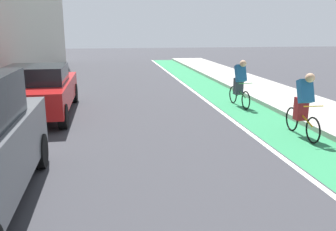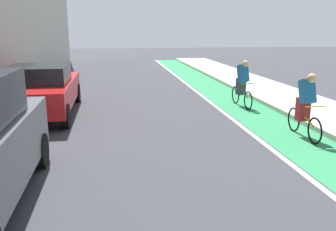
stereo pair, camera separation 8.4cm
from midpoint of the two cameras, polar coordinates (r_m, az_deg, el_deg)
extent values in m
plane|color=#38383D|center=(10.45, -3.94, -0.59)|extent=(78.10, 78.10, 0.00)
cube|color=#2D8451|center=(13.08, 10.22, 2.17)|extent=(1.60, 35.50, 0.00)
cube|color=white|center=(12.81, 6.41, 2.06)|extent=(0.12, 35.50, 0.00)
cube|color=#A8A59E|center=(13.88, 18.29, 2.64)|extent=(2.52, 35.50, 0.14)
cylinder|color=black|center=(7.19, -20.29, -5.43)|extent=(0.23, 0.66, 0.66)
cube|color=red|center=(11.58, -20.26, 3.45)|extent=(1.99, 4.68, 0.70)
cube|color=black|center=(11.27, -20.70, 6.11)|extent=(1.72, 1.98, 0.55)
cylinder|color=black|center=(13.53, -22.53, 3.13)|extent=(0.23, 0.66, 0.66)
cylinder|color=black|center=(13.25, -15.08, 3.51)|extent=(0.23, 0.66, 0.66)
cylinder|color=black|center=(9.79, -16.78, -0.16)|extent=(0.23, 0.66, 0.66)
torus|color=black|center=(8.82, 22.07, -2.21)|extent=(0.06, 0.63, 0.63)
torus|color=black|center=(9.71, 19.08, -0.54)|extent=(0.06, 0.63, 0.63)
cylinder|color=gold|center=(9.21, 20.61, -0.02)|extent=(0.07, 0.96, 0.33)
cylinder|color=gold|center=(9.35, 20.14, 0.73)|extent=(0.04, 0.12, 0.55)
cylinder|color=gold|center=(8.76, 22.14, 1.39)|extent=(0.48, 0.04, 0.02)
cube|color=maroon|center=(9.27, 20.39, 1.04)|extent=(0.29, 0.25, 0.56)
cube|color=#1E598C|center=(9.07, 21.01, 3.69)|extent=(0.33, 0.41, 0.60)
sphere|color=tan|center=(8.89, 21.67, 5.66)|extent=(0.22, 0.22, 0.22)
torus|color=black|center=(11.89, 12.23, 2.41)|extent=(0.08, 0.61, 0.61)
torus|color=black|center=(12.83, 10.24, 3.33)|extent=(0.08, 0.61, 0.61)
cylinder|color=#338C3F|center=(12.32, 11.24, 3.89)|extent=(0.11, 0.96, 0.33)
cylinder|color=#338C3F|center=(12.47, 10.91, 4.40)|extent=(0.04, 0.12, 0.55)
cylinder|color=#338C3F|center=(11.87, 12.20, 5.09)|extent=(0.48, 0.06, 0.02)
cube|color=#333842|center=(12.39, 11.08, 4.66)|extent=(0.30, 0.26, 0.56)
cube|color=#1E598C|center=(12.21, 11.42, 6.69)|extent=(0.35, 0.42, 0.60)
sphere|color=tan|center=(12.03, 11.81, 8.20)|extent=(0.22, 0.22, 0.22)
camera|label=1|loc=(0.04, -90.37, -0.09)|focal=37.84mm
camera|label=2|loc=(0.04, 89.63, 0.09)|focal=37.84mm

